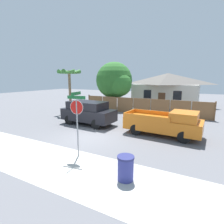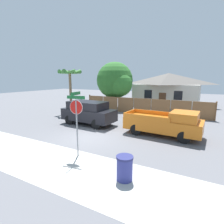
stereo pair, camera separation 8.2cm
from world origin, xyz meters
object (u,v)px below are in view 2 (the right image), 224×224
(house, at_px, (168,89))
(red_suv, at_px, (88,112))
(oak_tree, at_px, (116,81))
(trash_bin, at_px, (125,168))
(orange_pickup, at_px, (165,123))
(palm_tree, at_px, (70,76))
(stop_sign, at_px, (76,113))

(house, bearing_deg, red_suv, -104.14)
(oak_tree, distance_m, trash_bin, 16.32)
(red_suv, height_order, orange_pickup, red_suv)
(orange_pickup, bearing_deg, house, 103.09)
(palm_tree, relative_size, red_suv, 1.04)
(stop_sign, bearing_deg, trash_bin, -25.24)
(palm_tree, bearing_deg, red_suv, -34.21)
(oak_tree, relative_size, red_suv, 1.27)
(red_suv, bearing_deg, trash_bin, -42.48)
(orange_pickup, bearing_deg, oak_tree, 136.79)
(red_suv, bearing_deg, house, 78.64)
(oak_tree, relative_size, palm_tree, 1.23)
(house, distance_m, red_suv, 14.94)
(house, bearing_deg, orange_pickup, -79.70)
(palm_tree, relative_size, stop_sign, 1.49)
(stop_sign, bearing_deg, house, 79.04)
(oak_tree, distance_m, orange_pickup, 11.54)
(house, xyz_separation_m, red_suv, (-3.63, -14.43, -1.30))
(orange_pickup, relative_size, trash_bin, 5.27)
(house, distance_m, stop_sign, 19.68)
(palm_tree, bearing_deg, orange_pickup, -16.15)
(stop_sign, bearing_deg, orange_pickup, 49.49)
(oak_tree, distance_m, stop_sign, 14.17)
(orange_pickup, bearing_deg, trash_bin, -89.57)
(palm_tree, xyz_separation_m, stop_sign, (7.72, -8.38, -1.88))
(oak_tree, bearing_deg, orange_pickup, -45.99)
(orange_pickup, bearing_deg, red_suv, -177.32)
(palm_tree, xyz_separation_m, trash_bin, (10.63, -9.21, -3.56))
(red_suv, relative_size, trash_bin, 4.77)
(orange_pickup, height_order, stop_sign, stop_sign)
(oak_tree, relative_size, trash_bin, 6.08)
(red_suv, distance_m, orange_pickup, 6.26)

